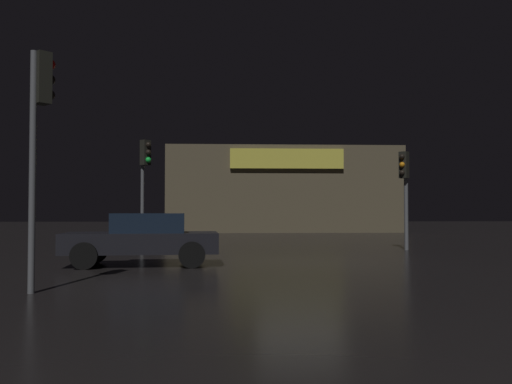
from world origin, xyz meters
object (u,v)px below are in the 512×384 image
at_px(store_building, 280,191).
at_px(traffic_signal_cross_left, 145,170).
at_px(traffic_signal_main, 405,182).
at_px(traffic_signal_opposite, 39,114).
at_px(car_near, 143,238).

bearing_deg(store_building, traffic_signal_cross_left, -107.97).
xyz_separation_m(traffic_signal_main, traffic_signal_opposite, (-10.28, -10.58, 0.69)).
distance_m(traffic_signal_opposite, traffic_signal_cross_left, 10.14).
height_order(traffic_signal_main, traffic_signal_cross_left, traffic_signal_cross_left).
relative_size(traffic_signal_cross_left, car_near, 0.95).
xyz_separation_m(traffic_signal_cross_left, car_near, (0.73, -5.05, -2.26)).
xyz_separation_m(traffic_signal_main, traffic_signal_cross_left, (-9.83, -0.46, 0.38)).
relative_size(store_building, traffic_signal_opposite, 3.64).
distance_m(traffic_signal_opposite, car_near, 5.80).
bearing_deg(car_near, traffic_signal_main, 31.19).
relative_size(store_building, traffic_signal_cross_left, 3.98).
relative_size(traffic_signal_opposite, car_near, 1.04).
xyz_separation_m(traffic_signal_opposite, car_near, (1.18, 5.07, -2.56)).
bearing_deg(traffic_signal_opposite, car_near, 76.92).
bearing_deg(traffic_signal_cross_left, traffic_signal_main, 2.66).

